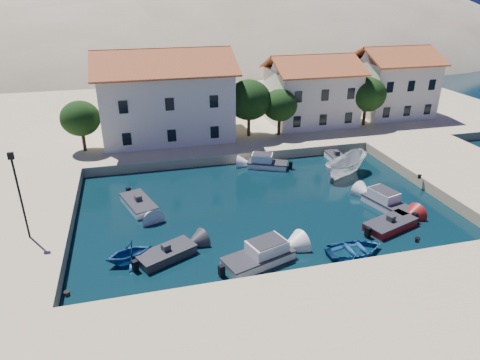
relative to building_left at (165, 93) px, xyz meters
name	(u,v)px	position (x,y,z in m)	size (l,w,h in m)	color
ground	(311,280)	(6.00, -28.00, -5.94)	(400.00, 400.00, 0.00)	black
quay_south	(359,344)	(6.00, -34.00, -5.44)	(52.00, 12.00, 1.00)	#CEBF8D
quay_east	(472,177)	(26.50, -18.00, -5.44)	(11.00, 20.00, 1.00)	#CEBF8D
quay_west	(14,231)	(-13.00, -18.00, -5.44)	(8.00, 20.00, 1.00)	#CEBF8D
quay_north	(218,112)	(8.00, 10.00, -5.44)	(80.00, 36.00, 1.00)	#CEBF8D
hills	(222,112)	(26.64, 95.62, -29.34)	(254.00, 176.00, 99.00)	gray
building_left	(165,93)	(0.00, 0.00, 0.00)	(14.70, 9.45, 9.70)	white
building_mid	(311,89)	(18.00, 1.00, -0.71)	(10.50, 8.40, 8.30)	white
building_right	(393,80)	(30.00, 2.00, -0.46)	(9.45, 8.40, 8.80)	white
trees	(262,102)	(10.51, -2.54, -1.10)	(37.30, 5.30, 6.45)	#382314
lamppost	(18,188)	(-11.50, -20.00, -1.18)	(0.35, 0.25, 6.22)	black
bollards	(327,227)	(8.80, -24.13, -4.79)	(29.36, 9.56, 0.30)	black
motorboat_grey_sw	(166,254)	(-2.51, -23.36, -5.64)	(4.33, 3.30, 1.25)	#2D2D31
cabin_cruiser_south	(258,256)	(3.35, -25.40, -5.46)	(5.22, 3.44, 1.60)	white
rowboat_south	(354,253)	(10.08, -26.03, -5.94)	(2.94, 4.11, 0.85)	#194989
motorboat_red_se	(390,224)	(14.32, -23.61, -5.64)	(4.58, 3.12, 1.25)	maroon
cabin_cruiser_east	(388,203)	(15.92, -20.78, -5.46)	(2.95, 4.81, 1.60)	white
boat_east	(344,175)	(15.61, -13.67, -5.94)	(2.17, 5.77, 2.23)	white
motorboat_white_ne	(336,158)	(16.60, -9.85, -5.64)	(1.65, 3.35, 1.25)	white
rowboat_west	(130,261)	(-4.93, -23.14, -5.94)	(2.70, 3.13, 1.65)	#194989
motorboat_white_west	(139,204)	(-4.04, -15.41, -5.64)	(3.12, 4.66, 1.25)	white
cabin_cruiser_north	(267,163)	(8.95, -9.88, -5.46)	(4.33, 3.21, 1.60)	white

